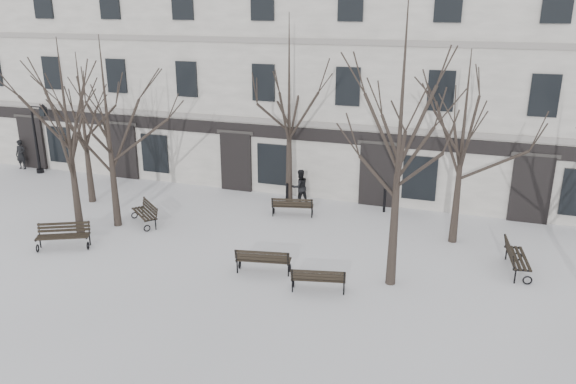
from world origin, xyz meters
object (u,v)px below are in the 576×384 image
at_px(bench_5, 515,257).
at_px(bench_4, 292,206).
at_px(bench_0, 63,235).
at_px(bench_3, 146,213).
at_px(tree_2, 401,114).
at_px(bench_2, 318,278).
at_px(tree_1, 106,111).
at_px(bench_1, 263,260).
at_px(lamp_post, 39,134).
at_px(tree_0, 66,117).

bearing_deg(bench_5, bench_4, 67.10).
bearing_deg(bench_5, bench_0, 95.06).
bearing_deg(bench_3, tree_2, 29.11).
bearing_deg(bench_2, bench_0, -13.63).
xyz_separation_m(tree_1, bench_1, (7.42, -2.18, -4.34)).
bearing_deg(tree_1, bench_4, 26.86).
bearing_deg(bench_4, lamp_post, -19.83).
height_order(tree_0, bench_5, tree_0).
distance_m(tree_0, bench_1, 9.27).
height_order(tree_0, bench_2, tree_0).
distance_m(tree_1, bench_1, 8.87).
bearing_deg(bench_5, tree_0, 90.85).
distance_m(tree_1, bench_2, 10.92).
bearing_deg(bench_2, bench_1, -29.59).
height_order(bench_5, lamp_post, lamp_post).
bearing_deg(lamp_post, bench_1, -25.10).
relative_size(tree_2, bench_2, 4.97).
bearing_deg(tree_0, bench_4, 33.05).
bearing_deg(bench_1, lamp_post, -35.77).
xyz_separation_m(bench_0, lamp_post, (-7.88, 7.88, 1.70)).
bearing_deg(tree_1, bench_3, 26.95).
relative_size(bench_1, lamp_post, 0.51).
bearing_deg(tree_1, bench_1, -16.37).
bearing_deg(tree_0, bench_2, -7.74).
bearing_deg(bench_5, bench_2, 114.02).
height_order(bench_2, bench_3, bench_3).
height_order(bench_0, bench_4, bench_0).
relative_size(bench_4, lamp_post, 0.49).
distance_m(tree_0, lamp_post, 10.51).
distance_m(tree_1, bench_0, 5.10).
height_order(tree_1, bench_4, tree_1).
bearing_deg(bench_4, bench_1, 85.28).
xyz_separation_m(bench_4, bench_5, (9.00, -2.59, 0.05)).
xyz_separation_m(bench_1, bench_3, (-6.37, 2.71, -0.01)).
bearing_deg(tree_2, tree_0, 179.73).
xyz_separation_m(tree_0, bench_5, (16.39, 2.22, -4.30)).
distance_m(bench_1, bench_3, 6.93).
height_order(tree_0, lamp_post, tree_0).
relative_size(tree_0, tree_1, 1.00).
bearing_deg(bench_1, bench_3, -33.74).
relative_size(tree_1, lamp_post, 2.02).
xyz_separation_m(tree_2, bench_0, (-12.25, -1.14, -5.17)).
xyz_separation_m(tree_2, bench_5, (3.94, 2.28, -5.15)).
relative_size(tree_1, bench_3, 4.32).
height_order(tree_0, bench_3, tree_0).
height_order(tree_2, bench_0, tree_2).
xyz_separation_m(bench_2, bench_5, (6.06, 3.62, 0.07)).
height_order(bench_2, lamp_post, lamp_post).
relative_size(tree_2, bench_5, 4.42).
bearing_deg(bench_1, bench_0, -7.36).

